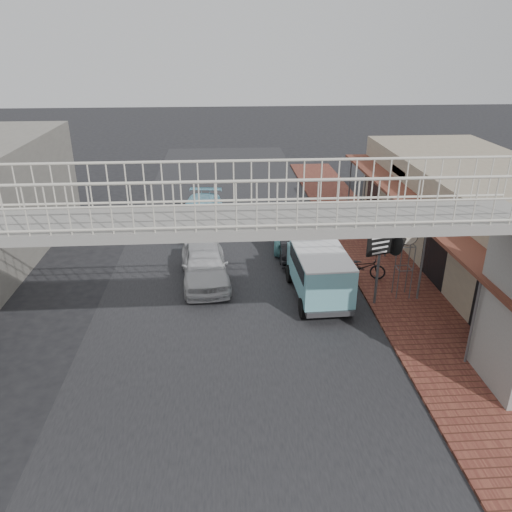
{
  "coord_description": "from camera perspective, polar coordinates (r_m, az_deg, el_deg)",
  "views": [
    {
      "loc": [
        -0.27,
        -15.08,
        9.07
      ],
      "look_at": [
        0.86,
        1.51,
        1.8
      ],
      "focal_mm": 35.0,
      "sensor_mm": 36.0,
      "label": 1
    }
  ],
  "objects": [
    {
      "name": "footbridge",
      "position": [
        12.56,
        -2.23,
        -4.4
      ],
      "size": [
        16.4,
        2.4,
        6.34
      ],
      "color": "gray",
      "rests_on": "ground"
    },
    {
      "name": "shophouse_row",
      "position": [
        23.24,
        25.3,
        3.61
      ],
      "size": [
        7.2,
        18.0,
        4.0
      ],
      "color": "gray",
      "rests_on": "ground"
    },
    {
      "name": "street_clock",
      "position": [
        18.86,
        16.94,
        1.85
      ],
      "size": [
        0.68,
        0.54,
        2.78
      ],
      "rotation": [
        0.0,
        0.0,
        -0.01
      ],
      "color": "#59595B",
      "rests_on": "sidewalk"
    },
    {
      "name": "arrow_sign",
      "position": [
        18.42,
        15.91,
        1.62
      ],
      "size": [
        1.76,
        1.18,
        2.91
      ],
      "rotation": [
        0.0,
        0.0,
        0.32
      ],
      "color": "#59595B",
      "rests_on": "sidewalk"
    },
    {
      "name": "angkot_far",
      "position": [
        26.06,
        -6.45,
        4.83
      ],
      "size": [
        2.68,
        5.34,
        1.49
      ],
      "primitive_type": "imported",
      "rotation": [
        0.0,
        0.0,
        -0.12
      ],
      "color": "#7CC0D7",
      "rests_on": "ground"
    },
    {
      "name": "angkot_curb",
      "position": [
        23.97,
        4.95,
        3.04
      ],
      "size": [
        2.9,
        5.17,
        1.37
      ],
      "primitive_type": "imported",
      "rotation": [
        0.0,
        0.0,
        3.01
      ],
      "color": "#6FBEC1",
      "rests_on": "ground"
    },
    {
      "name": "white_hatchback",
      "position": [
        20.11,
        -5.91,
        -0.91
      ],
      "size": [
        2.21,
        4.65,
        1.53
      ],
      "primitive_type": "imported",
      "rotation": [
        0.0,
        0.0,
        0.09
      ],
      "color": "silver",
      "rests_on": "ground"
    },
    {
      "name": "angkot_van",
      "position": [
        18.6,
        7.24,
        -1.39
      ],
      "size": [
        2.0,
        4.13,
        1.99
      ],
      "rotation": [
        0.0,
        0.0,
        0.04
      ],
      "color": "black",
      "rests_on": "ground"
    },
    {
      "name": "motorcycle_far",
      "position": [
        25.62,
        8.9,
        4.12
      ],
      "size": [
        1.85,
        0.72,
        1.08
      ],
      "primitive_type": "imported",
      "rotation": [
        0.0,
        0.0,
        1.45
      ],
      "color": "black",
      "rests_on": "sidewalk"
    },
    {
      "name": "sidewalk",
      "position": [
        21.31,
        15.03,
        -2.29
      ],
      "size": [
        3.0,
        40.0,
        0.1
      ],
      "primitive_type": "cube",
      "color": "brown",
      "rests_on": "ground"
    },
    {
      "name": "road_strip",
      "position": [
        17.6,
        -2.49,
        -7.41
      ],
      "size": [
        10.0,
        60.0,
        0.01
      ],
      "primitive_type": "cube",
      "color": "black",
      "rests_on": "ground"
    },
    {
      "name": "ground",
      "position": [
        17.6,
        -2.49,
        -7.43
      ],
      "size": [
        120.0,
        120.0,
        0.0
      ],
      "primitive_type": "plane",
      "color": "black",
      "rests_on": "ground"
    },
    {
      "name": "motorcycle_near",
      "position": [
        20.68,
        12.09,
        -1.18
      ],
      "size": [
        1.94,
        1.22,
        0.96
      ],
      "primitive_type": "imported",
      "rotation": [
        0.0,
        0.0,
        1.23
      ],
      "color": "black",
      "rests_on": "sidewalk"
    },
    {
      "name": "dark_sedan",
      "position": [
        22.88,
        4.58,
        2.31
      ],
      "size": [
        1.8,
        4.81,
        1.57
      ],
      "primitive_type": "imported",
      "rotation": [
        0.0,
        0.0,
        -0.03
      ],
      "color": "black",
      "rests_on": "ground"
    }
  ]
}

